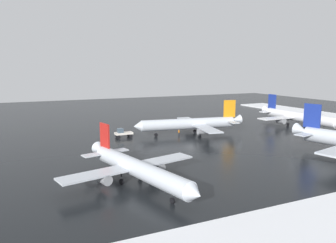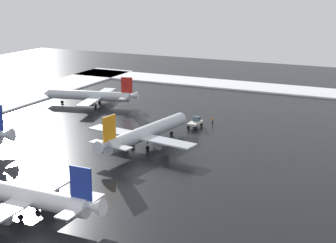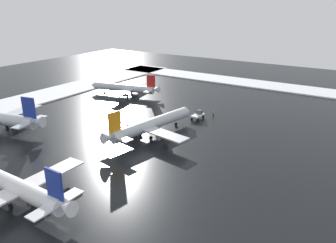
% 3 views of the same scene
% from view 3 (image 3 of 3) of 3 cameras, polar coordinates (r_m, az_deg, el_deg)
% --- Properties ---
extents(ground_plane, '(240.00, 240.00, 0.00)m').
position_cam_3_polar(ground_plane, '(88.89, -4.43, -1.24)').
color(ground_plane, black).
extents(snow_bank_far, '(152.00, 16.00, 0.48)m').
position_cam_3_polar(snow_bank_far, '(124.42, -23.10, 3.49)').
color(snow_bank_far, white).
rests_on(snow_bank_far, ground_plane).
extents(snow_bank_left, '(14.00, 116.00, 0.48)m').
position_cam_3_polar(snow_bank_left, '(145.44, 11.90, 6.85)').
color(snow_bank_left, white).
rests_on(snow_bank_left, ground_plane).
extents(airplane_distant_tail, '(30.84, 25.74, 9.18)m').
position_cam_3_polar(airplane_distant_tail, '(82.99, -3.05, -0.53)').
color(airplane_distant_tail, silver).
rests_on(airplane_distant_tail, ground_plane).
extents(airplane_foreground_jet, '(23.32, 27.83, 8.34)m').
position_cam_3_polar(airplane_foreground_jet, '(121.46, -7.47, 5.79)').
color(airplane_foreground_jet, silver).
rests_on(airplane_foreground_jet, ground_plane).
extents(airplane_parked_portside, '(25.49, 30.84, 9.18)m').
position_cam_3_polar(airplane_parked_portside, '(62.21, -25.50, -9.91)').
color(airplane_parked_portside, white).
rests_on(airplane_parked_portside, ground_plane).
extents(pushback_tug, '(4.67, 2.44, 2.50)m').
position_cam_3_polar(pushback_tug, '(96.10, 5.27, 1.19)').
color(pushback_tug, silver).
rests_on(pushback_tug, ground_plane).
extents(ground_crew_near_tug, '(0.36, 0.36, 1.71)m').
position_cam_3_polar(ground_crew_near_tug, '(99.25, 7.89, 1.50)').
color(ground_crew_near_tug, black).
rests_on(ground_crew_near_tug, ground_plane).
extents(ground_crew_beside_wing, '(0.36, 0.36, 1.71)m').
position_cam_3_polar(ground_crew_beside_wing, '(86.38, -1.53, -1.14)').
color(ground_crew_beside_wing, black).
rests_on(ground_crew_beside_wing, ground_plane).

